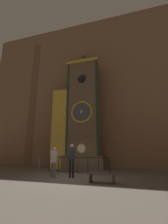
{
  "coord_description": "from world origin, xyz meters",
  "views": [
    {
      "loc": [
        3.26,
        -8.33,
        1.55
      ],
      "look_at": [
        -0.33,
        3.93,
        4.74
      ],
      "focal_mm": 24.0,
      "sensor_mm": 36.0,
      "label": 1
    }
  ],
  "objects": [
    {
      "name": "ground_plane",
      "position": [
        0.0,
        0.0,
        0.0
      ],
      "size": [
        28.0,
        28.0,
        0.0
      ],
      "primitive_type": "plane",
      "color": "brown"
    },
    {
      "name": "cathedral_back_wall",
      "position": [
        -0.09,
        5.33,
        7.71
      ],
      "size": [
        24.0,
        0.32,
        15.44
      ],
      "color": "#846047",
      "rests_on": "ground_plane"
    },
    {
      "name": "clock_tower",
      "position": [
        -0.79,
        3.91,
        4.55
      ],
      "size": [
        4.48,
        1.81,
        10.76
      ],
      "color": "brown",
      "rests_on": "ground_plane"
    },
    {
      "name": "railing_fence",
      "position": [
        -0.21,
        1.98,
        0.58
      ],
      "size": [
        4.37,
        0.05,
        1.04
      ],
      "color": "black",
      "rests_on": "ground_plane"
    },
    {
      "name": "visitor_near",
      "position": [
        -0.95,
        -0.14,
        1.0
      ],
      "size": [
        0.38,
        0.28,
        1.67
      ],
      "rotation": [
        0.0,
        0.0,
        0.19
      ],
      "color": "#58554F",
      "rests_on": "ground_plane"
    },
    {
      "name": "visitor_far",
      "position": [
        0.06,
        0.1,
        1.1
      ],
      "size": [
        0.39,
        0.3,
        1.83
      ],
      "rotation": [
        0.0,
        0.0,
        0.26
      ],
      "color": "black",
      "rests_on": "ground_plane"
    },
    {
      "name": "stanchion_post",
      "position": [
        -3.23,
        1.93,
        0.32
      ],
      "size": [
        0.28,
        0.28,
        0.99
      ],
      "color": "gray",
      "rests_on": "ground_plane"
    },
    {
      "name": "visitor_bench",
      "position": [
        1.92,
        -0.71,
        0.32
      ],
      "size": [
        1.37,
        0.4,
        0.44
      ],
      "color": "#423328",
      "rests_on": "ground_plane"
    }
  ]
}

